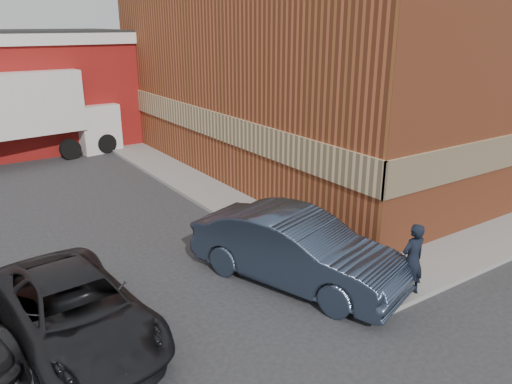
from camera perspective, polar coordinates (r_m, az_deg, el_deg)
ground at (r=12.46m, az=8.91°, el=-10.00°), size 90.00×90.00×0.00m
brick_building at (r=23.35m, az=10.07°, el=15.43°), size 14.25×18.25×9.36m
sidewalk_west at (r=19.67m, az=-7.66°, el=1.21°), size 1.80×18.00×0.12m
man at (r=11.67m, az=17.46°, el=-7.40°), size 0.66×0.46×1.71m
sedan at (r=11.93m, az=4.64°, el=-6.53°), size 3.46×5.54×1.72m
suv_a at (r=10.51m, az=-19.96°, el=-12.61°), size 2.64×5.06×1.36m
box_truck at (r=24.54m, az=-25.09°, el=8.47°), size 8.25×3.34×3.96m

